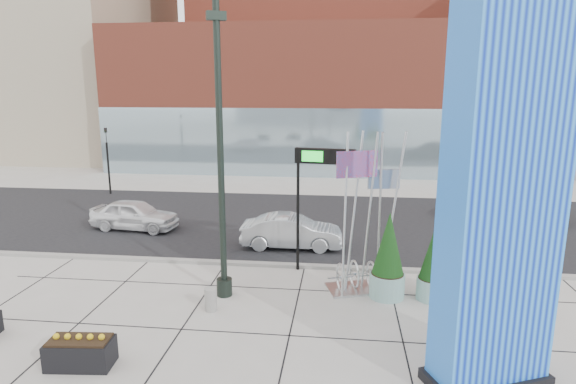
# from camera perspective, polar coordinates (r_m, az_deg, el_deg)

# --- Properties ---
(ground) EXTENTS (160.00, 160.00, 0.00)m
(ground) POSITION_cam_1_polar(r_m,az_deg,el_deg) (14.49, -3.44, -14.50)
(ground) COLOR #9E9991
(ground) RESTS_ON ground
(street_asphalt) EXTENTS (80.00, 12.00, 0.02)m
(street_asphalt) POSITION_cam_1_polar(r_m,az_deg,el_deg) (23.75, 0.73, -3.56)
(street_asphalt) COLOR black
(street_asphalt) RESTS_ON ground
(curb_edge) EXTENTS (80.00, 0.30, 0.12)m
(curb_edge) POSITION_cam_1_polar(r_m,az_deg,el_deg) (18.08, -1.23, -8.63)
(curb_edge) COLOR gray
(curb_edge) RESTS_ON ground
(tower_podium) EXTENTS (34.00, 10.00, 11.00)m
(tower_podium) POSITION_cam_1_polar(r_m,az_deg,el_deg) (39.74, 4.77, 10.89)
(tower_podium) COLOR #A1422E
(tower_podium) RESTS_ON ground
(tower_glass_front) EXTENTS (34.00, 0.60, 5.00)m
(tower_glass_front) POSITION_cam_1_polar(r_m,az_deg,el_deg) (35.17, 4.41, 5.79)
(tower_glass_front) COLOR #8CA5B2
(tower_glass_front) RESTS_ON ground
(blue_pylon) EXTENTS (2.97, 2.16, 9.04)m
(blue_pylon) POSITION_cam_1_polar(r_m,az_deg,el_deg) (10.90, 24.17, -0.27)
(blue_pylon) COLOR #0B29AF
(blue_pylon) RESTS_ON ground
(lamp_post) EXTENTS (0.61, 0.49, 8.95)m
(lamp_post) POSITION_cam_1_polar(r_m,az_deg,el_deg) (14.78, -7.91, 1.03)
(lamp_post) COLOR black
(lamp_post) RESTS_ON ground
(public_art_sculpture) EXTENTS (2.54, 1.77, 5.23)m
(public_art_sculpture) POSITION_cam_1_polar(r_m,az_deg,el_deg) (15.92, 9.03, -6.74)
(public_art_sculpture) COLOR silver
(public_art_sculpture) RESTS_ON ground
(concrete_bollard) EXTENTS (0.36, 0.36, 0.70)m
(concrete_bollard) POSITION_cam_1_polar(r_m,az_deg,el_deg) (14.85, -9.15, -12.45)
(concrete_bollard) COLOR gray
(concrete_bollard) RESTS_ON ground
(overhead_street_sign) EXTENTS (2.11, 0.48, 4.47)m
(overhead_street_sign) POSITION_cam_1_polar(r_m,az_deg,el_deg) (16.75, 3.81, 3.07)
(overhead_street_sign) COLOR black
(overhead_street_sign) RESTS_ON ground
(round_planter_east) EXTENTS (1.09, 1.09, 2.71)m
(round_planter_east) POSITION_cam_1_polar(r_m,az_deg,el_deg) (15.84, 19.30, -7.74)
(round_planter_east) COLOR #81ADA6
(round_planter_east) RESTS_ON ground
(round_planter_mid) EXTENTS (0.98, 0.98, 2.45)m
(round_planter_mid) POSITION_cam_1_polar(r_m,az_deg,el_deg) (15.75, 16.89, -8.18)
(round_planter_mid) COLOR #81ADA6
(round_planter_mid) RESTS_ON ground
(round_planter_west) EXTENTS (1.11, 1.11, 2.78)m
(round_planter_west) POSITION_cam_1_polar(r_m,az_deg,el_deg) (15.50, 11.79, -7.61)
(round_planter_west) COLOR #81ADA6
(round_planter_west) RESTS_ON ground
(box_planter_south) EXTENTS (1.58, 0.89, 0.84)m
(box_planter_south) POSITION_cam_1_polar(r_m,az_deg,el_deg) (13.05, -23.40, -16.92)
(box_planter_south) COLOR black
(box_planter_south) RESTS_ON ground
(car_white_west) EXTENTS (4.22, 2.06, 1.39)m
(car_white_west) POSITION_cam_1_polar(r_m,az_deg,el_deg) (23.50, -17.72, -2.61)
(car_white_west) COLOR white
(car_white_west) RESTS_ON ground
(car_silver_mid) EXTENTS (4.17, 1.53, 1.36)m
(car_silver_mid) POSITION_cam_1_polar(r_m,az_deg,el_deg) (19.86, 0.43, -4.77)
(car_silver_mid) COLOR #AEB2B6
(car_silver_mid) RESTS_ON ground
(car_dark_east) EXTENTS (5.46, 2.72, 1.52)m
(car_dark_east) POSITION_cam_1_polar(r_m,az_deg,el_deg) (25.96, 24.24, -1.57)
(car_dark_east) COLOR black
(car_dark_east) RESTS_ON ground
(traffic_signal) EXTENTS (0.15, 0.18, 4.10)m
(traffic_signal) POSITION_cam_1_polar(r_m,az_deg,el_deg) (31.48, -20.59, 3.88)
(traffic_signal) COLOR black
(traffic_signal) RESTS_ON ground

